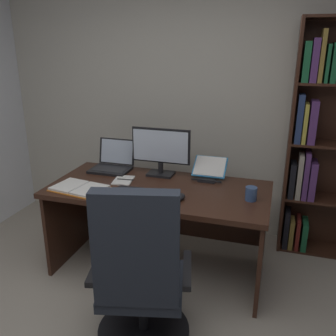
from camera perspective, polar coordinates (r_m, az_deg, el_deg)
wall_back at (r=3.58m, az=5.46°, el=10.84°), size 4.64×0.12×2.65m
desk at (r=3.04m, az=-0.95°, el=-5.91°), size 1.72×0.81×0.74m
bookshelf at (r=3.37m, az=23.03°, el=3.55°), size 0.75×0.28×2.02m
office_chair at (r=2.29m, az=-4.40°, el=-17.44°), size 0.68×0.60×1.10m
monitor at (r=3.09m, az=-1.13°, el=2.57°), size 0.51×0.16×0.41m
laptop at (r=3.31m, az=-8.63°, el=0.69°), size 0.34×0.31×0.25m
keyboard at (r=2.76m, az=-4.08°, el=-3.91°), size 0.42×0.15×0.02m
computer_mouse at (r=2.67m, az=1.96°, el=-4.50°), size 0.06×0.10×0.04m
reading_stand_with_book at (r=3.08m, az=6.46°, el=-0.16°), size 0.28×0.25×0.16m
open_binder at (r=2.92m, az=-13.61°, el=-3.05°), size 0.45×0.33×0.02m
notepad at (r=3.04m, az=-6.97°, el=-1.90°), size 0.18×0.23×0.01m
pen at (r=3.03m, az=-6.63°, el=-1.78°), size 0.14×0.02×0.01m
coffee_mug at (r=2.71m, az=12.81°, el=-3.93°), size 0.08×0.08×0.10m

